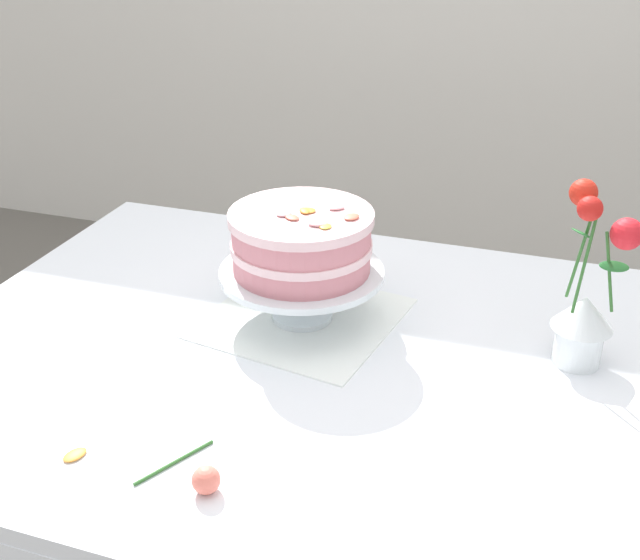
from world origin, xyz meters
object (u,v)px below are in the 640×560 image
object	(u,v)px
dining_table	(332,405)
fallen_rose	(204,479)
cake_stand	(302,278)
flower_vase	(586,303)
layer_cake	(301,241)

from	to	relation	value
dining_table	fallen_rose	world-z (taller)	fallen_rose
dining_table	cake_stand	world-z (taller)	cake_stand
dining_table	cake_stand	distance (m)	0.23
cake_stand	flower_vase	world-z (taller)	flower_vase
cake_stand	layer_cake	distance (m)	0.07
cake_stand	fallen_rose	size ratio (longest dim) A/B	2.51
fallen_rose	flower_vase	bearing A→B (deg)	46.32
layer_cake	fallen_rose	world-z (taller)	layer_cake
layer_cake	flower_vase	bearing A→B (deg)	1.13
flower_vase	fallen_rose	size ratio (longest dim) A/B	2.62
layer_cake	fallen_rose	xyz separation A→B (m)	(0.03, -0.46, -0.14)
cake_stand	layer_cake	world-z (taller)	layer_cake
flower_vase	layer_cake	bearing A→B (deg)	-178.87
dining_table	layer_cake	distance (m)	0.29
layer_cake	flower_vase	xyz separation A→B (m)	(0.47, 0.01, -0.04)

